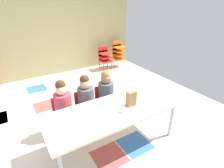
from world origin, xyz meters
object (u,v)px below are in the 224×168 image
kid_chair_red_stack (105,56)px  paper_bag_brown (131,98)px  seated_child_near_camera (63,103)px  donut_powdered_on_plate (121,109)px  seated_child_middle_seat (86,96)px  kid_chair_orange_stack (118,52)px  paper_plate_near_edge (121,111)px  seated_child_far_right (106,91)px  craft_table (113,112)px

kid_chair_red_stack → paper_bag_brown: (-1.20, -2.89, 0.31)m
seated_child_near_camera → donut_powdered_on_plate: bearing=-50.0°
seated_child_middle_seat → paper_bag_brown: (0.41, -0.65, 0.16)m
kid_chair_red_stack → kid_chair_orange_stack: 0.50m
seated_child_middle_seat → donut_powdered_on_plate: bearing=-73.1°
paper_bag_brown → paper_plate_near_edge: bearing=-166.1°
seated_child_near_camera → seated_child_far_right: (0.74, 0.00, 0.00)m
seated_child_far_right → kid_chair_orange_stack: size_ratio=1.15×
seated_child_middle_seat → paper_plate_near_edge: (0.21, -0.70, 0.05)m
seated_child_middle_seat → seated_child_far_right: size_ratio=1.00×
seated_child_far_right → donut_powdered_on_plate: 0.72m
seated_child_middle_seat → paper_plate_near_edge: 0.73m
paper_bag_brown → donut_powdered_on_plate: size_ratio=1.79×
craft_table → donut_powdered_on_plate: size_ratio=15.13×
craft_table → seated_child_near_camera: 0.79m
seated_child_far_right → paper_plate_near_edge: 0.72m
seated_child_far_right → paper_bag_brown: seated_child_far_right is taller
craft_table → kid_chair_orange_stack: bearing=55.3°
craft_table → seated_child_middle_seat: bearing=103.0°
kid_chair_red_stack → paper_plate_near_edge: bearing=-115.6°
seated_child_far_right → donut_powdered_on_plate: size_ratio=7.45×
craft_table → seated_child_far_right: bearing=69.0°
craft_table → seated_child_near_camera: size_ratio=2.03×
seated_child_near_camera → paper_plate_near_edge: seated_child_near_camera is taller
paper_plate_near_edge → kid_chair_orange_stack: bearing=57.1°
kid_chair_orange_stack → paper_bag_brown: (-1.70, -2.89, 0.25)m
seated_child_middle_seat → kid_chair_red_stack: (1.62, 2.24, -0.16)m
kid_chair_orange_stack → paper_plate_near_edge: size_ratio=4.44×
kid_chair_red_stack → kid_chair_orange_stack: kid_chair_orange_stack is taller
kid_chair_red_stack → donut_powdered_on_plate: (-1.41, -2.94, 0.23)m
seated_child_near_camera → kid_chair_orange_stack: size_ratio=1.15×
seated_child_near_camera → kid_chair_red_stack: bearing=48.5°
seated_child_middle_seat → donut_powdered_on_plate: seated_child_middle_seat is taller
craft_table → kid_chair_red_stack: (1.48, 2.85, -0.16)m
donut_powdered_on_plate → kid_chair_orange_stack: bearing=57.1°
craft_table → kid_chair_orange_stack: kid_chair_orange_stack is taller
donut_powdered_on_plate → paper_bag_brown: bearing=13.9°
seated_child_far_right → kid_chair_orange_stack: 2.84m
paper_plate_near_edge → seated_child_middle_seat: bearing=106.9°
craft_table → paper_plate_near_edge: size_ratio=10.35×
kid_chair_red_stack → paper_bag_brown: size_ratio=3.09×
seated_child_middle_seat → paper_plate_near_edge: size_ratio=5.10×
seated_child_middle_seat → donut_powdered_on_plate: 0.73m
seated_child_far_right → paper_bag_brown: bearing=-86.4°
kid_chair_red_stack → paper_plate_near_edge: size_ratio=3.78×
craft_table → kid_chair_red_stack: size_ratio=2.74×
kid_chair_red_stack → paper_bag_brown: bearing=-112.6°
seated_child_near_camera → kid_chair_red_stack: (1.99, 2.24, -0.16)m
seated_child_middle_seat → paper_plate_near_edge: seated_child_middle_seat is taller
seated_child_far_right → paper_bag_brown: size_ratio=4.17×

